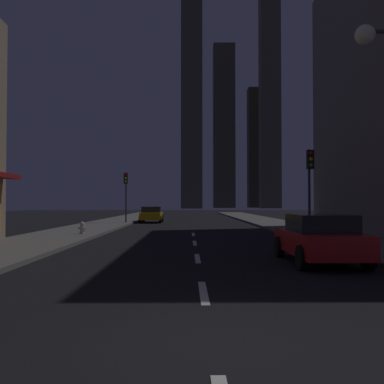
{
  "coord_description": "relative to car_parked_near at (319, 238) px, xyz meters",
  "views": [
    {
      "loc": [
        -0.31,
        -5.33,
        1.79
      ],
      "look_at": [
        0.0,
        25.91,
        2.59
      ],
      "focal_mm": 39.84,
      "sensor_mm": 36.0,
      "label": 1
    }
  ],
  "objects": [
    {
      "name": "ground_plane",
      "position": [
        -3.6,
        24.7,
        -0.79
      ],
      "size": [
        78.0,
        136.0,
        0.1
      ],
      "primitive_type": "cube",
      "color": "black"
    },
    {
      "name": "sidewalk_right",
      "position": [
        3.4,
        24.7,
        -0.67
      ],
      "size": [
        4.0,
        76.0,
        0.15
      ],
      "primitive_type": "cube",
      "color": "#605E59",
      "rests_on": "ground"
    },
    {
      "name": "sidewalk_left",
      "position": [
        -10.6,
        24.7,
        -0.67
      ],
      "size": [
        4.0,
        76.0,
        0.15
      ],
      "primitive_type": "cube",
      "color": "#605E59",
      "rests_on": "ground"
    },
    {
      "name": "lane_marking_center",
      "position": [
        -3.6,
        1.1,
        -0.73
      ],
      "size": [
        0.16,
        23.0,
        0.01
      ],
      "color": "silver",
      "rests_on": "ground"
    },
    {
      "name": "skyscraper_distant_tall",
      "position": [
        -2.68,
        124.72,
        37.92
      ],
      "size": [
        6.79,
        8.4,
        77.32
      ],
      "primitive_type": "cube",
      "color": "#4B4738",
      "rests_on": "ground"
    },
    {
      "name": "skyscraper_distant_mid",
      "position": [
        9.14,
        139.71,
        28.69
      ],
      "size": [
        7.7,
        5.39,
        58.87
      ],
      "primitive_type": "cube",
      "color": "#474435",
      "rests_on": "ground"
    },
    {
      "name": "skyscraper_distant_short",
      "position": [
        22.06,
        147.66,
        21.87
      ],
      "size": [
        6.41,
        5.36,
        45.22
      ],
      "primitive_type": "cube",
      "color": "#312E25",
      "rests_on": "ground"
    },
    {
      "name": "skyscraper_distant_slender",
      "position": [
        23.74,
        129.59,
        36.95
      ],
      "size": [
        6.58,
        5.87,
        75.39
      ],
      "primitive_type": "cube",
      "color": "#4C4839",
      "rests_on": "ground"
    },
    {
      "name": "car_parked_near",
      "position": [
        0.0,
        0.0,
        0.0
      ],
      "size": [
        1.98,
        4.24,
        1.45
      ],
      "color": "#B21919",
      "rests_on": "ground"
    },
    {
      "name": "car_parked_far",
      "position": [
        -7.2,
        26.09,
        0.0
      ],
      "size": [
        1.98,
        4.24,
        1.45
      ],
      "color": "gold",
      "rests_on": "ground"
    },
    {
      "name": "fire_hydrant_far_left",
      "position": [
        -9.5,
        9.95,
        -0.29
      ],
      "size": [
        0.42,
        0.3,
        0.65
      ],
      "color": "#B2B2B2",
      "rests_on": "sidewalk_left"
    },
    {
      "name": "traffic_light_near_right",
      "position": [
        1.9,
        7.49,
        2.45
      ],
      "size": [
        0.32,
        0.48,
        4.2
      ],
      "color": "#2D2D2D",
      "rests_on": "sidewalk_right"
    },
    {
      "name": "traffic_light_far_left",
      "position": [
        -9.1,
        23.01,
        2.45
      ],
      "size": [
        0.32,
        0.48,
        4.2
      ],
      "color": "#2D2D2D",
      "rests_on": "sidewalk_left"
    }
  ]
}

